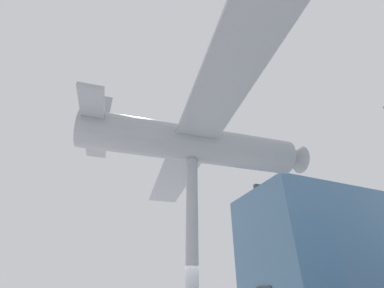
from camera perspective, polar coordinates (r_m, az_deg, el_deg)
glass_pavilion_left at (r=27.63m, az=27.14°, el=-20.70°), size 8.32×13.61×10.67m
support_pylon_central at (r=11.37m, az=0.00°, el=-19.89°), size 0.53×0.53×7.25m
suspended_airplane at (r=13.11m, az=0.66°, el=-0.05°), size 17.86×12.29×2.96m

